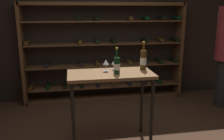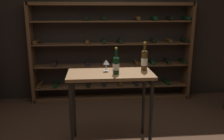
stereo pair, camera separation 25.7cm
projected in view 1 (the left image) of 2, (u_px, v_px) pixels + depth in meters
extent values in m
cube|color=black|center=(97.00, 29.00, 4.77)|extent=(5.57, 0.10, 2.80)
cube|color=brown|center=(23.00, 55.00, 4.44)|extent=(0.06, 0.32, 1.92)
cube|color=brown|center=(179.00, 50.00, 4.95)|extent=(0.06, 0.32, 1.92)
cube|color=brown|center=(105.00, 4.00, 4.46)|extent=(3.10, 0.32, 0.06)
cube|color=brown|center=(105.00, 97.00, 4.92)|extent=(3.10, 0.32, 0.06)
cube|color=brown|center=(105.00, 85.00, 4.86)|extent=(3.02, 0.32, 0.02)
cylinder|color=#4C3314|center=(31.00, 87.00, 4.61)|extent=(0.08, 0.30, 0.08)
cylinder|color=black|center=(48.00, 86.00, 4.66)|extent=(0.08, 0.30, 0.08)
cylinder|color=black|center=(65.00, 85.00, 4.71)|extent=(0.08, 0.30, 0.08)
cylinder|color=black|center=(81.00, 84.00, 4.77)|extent=(0.08, 0.30, 0.08)
cylinder|color=black|center=(97.00, 83.00, 4.82)|extent=(0.08, 0.30, 0.08)
cylinder|color=#4C3314|center=(113.00, 83.00, 4.87)|extent=(0.08, 0.30, 0.08)
cylinder|color=black|center=(128.00, 82.00, 4.93)|extent=(0.08, 0.30, 0.08)
cylinder|color=black|center=(143.00, 81.00, 4.98)|extent=(0.08, 0.30, 0.08)
cylinder|color=black|center=(158.00, 80.00, 5.03)|extent=(0.08, 0.30, 0.08)
cube|color=brown|center=(105.00, 65.00, 4.75)|extent=(3.02, 0.32, 0.02)
cylinder|color=black|center=(47.00, 64.00, 4.55)|extent=(0.08, 0.30, 0.08)
cylinder|color=black|center=(81.00, 63.00, 4.66)|extent=(0.08, 0.30, 0.08)
cylinder|color=#4C3314|center=(97.00, 63.00, 4.71)|extent=(0.08, 0.30, 0.08)
cylinder|color=#4C3314|center=(129.00, 61.00, 4.82)|extent=(0.08, 0.30, 0.08)
cylinder|color=black|center=(144.00, 61.00, 4.87)|extent=(0.08, 0.30, 0.08)
cylinder|color=black|center=(159.00, 60.00, 4.93)|extent=(0.08, 0.30, 0.08)
cylinder|color=black|center=(173.00, 60.00, 4.98)|extent=(0.08, 0.30, 0.08)
cube|color=brown|center=(105.00, 44.00, 4.65)|extent=(3.02, 0.32, 0.02)
cylinder|color=#4C3314|center=(27.00, 42.00, 4.39)|extent=(0.08, 0.30, 0.08)
cylinder|color=#4C3314|center=(80.00, 41.00, 4.55)|extent=(0.08, 0.30, 0.08)
cylinder|color=black|center=(97.00, 41.00, 4.61)|extent=(0.08, 0.30, 0.08)
cylinder|color=black|center=(113.00, 41.00, 4.66)|extent=(0.08, 0.30, 0.08)
cylinder|color=black|center=(145.00, 40.00, 4.77)|extent=(0.08, 0.30, 0.08)
cylinder|color=#4C3314|center=(160.00, 40.00, 4.82)|extent=(0.08, 0.30, 0.08)
cylinder|color=black|center=(175.00, 39.00, 4.88)|extent=(0.08, 0.30, 0.08)
cube|color=brown|center=(105.00, 21.00, 4.54)|extent=(3.02, 0.32, 0.02)
cylinder|color=black|center=(79.00, 18.00, 4.45)|extent=(0.08, 0.30, 0.08)
cylinder|color=black|center=(96.00, 18.00, 4.50)|extent=(0.08, 0.30, 0.08)
cylinder|color=#4C3314|center=(129.00, 18.00, 4.61)|extent=(0.08, 0.30, 0.08)
cylinder|color=black|center=(145.00, 18.00, 4.66)|extent=(0.08, 0.30, 0.08)
cylinder|color=black|center=(161.00, 18.00, 4.72)|extent=(0.08, 0.30, 0.08)
cylinder|color=black|center=(176.00, 18.00, 4.77)|extent=(0.08, 0.30, 0.08)
cube|color=brown|center=(111.00, 74.00, 3.05)|extent=(1.09, 0.54, 0.04)
cylinder|color=black|center=(73.00, 121.00, 2.88)|extent=(0.04, 0.04, 0.96)
cylinder|color=black|center=(152.00, 115.00, 3.04)|extent=(0.04, 0.04, 0.96)
cylinder|color=black|center=(73.00, 107.00, 3.30)|extent=(0.04, 0.04, 0.96)
cylinder|color=black|center=(142.00, 102.00, 3.46)|extent=(0.04, 0.04, 0.96)
cylinder|color=black|center=(224.00, 83.00, 4.49)|extent=(0.28, 0.28, 0.88)
cube|color=olive|center=(218.00, 27.00, 4.40)|extent=(0.05, 0.03, 0.54)
cylinder|color=#4C3314|center=(143.00, 60.00, 3.18)|extent=(0.08, 0.08, 0.26)
cone|color=#4C3314|center=(144.00, 50.00, 3.15)|extent=(0.08, 0.08, 0.03)
cylinder|color=#4C3314|center=(144.00, 46.00, 3.13)|extent=(0.03, 0.03, 0.08)
cylinder|color=#B7932D|center=(144.00, 42.00, 3.12)|extent=(0.03, 0.03, 0.02)
cylinder|color=silver|center=(143.00, 61.00, 3.18)|extent=(0.08, 0.08, 0.10)
cylinder|color=black|center=(117.00, 66.00, 2.97)|extent=(0.08, 0.08, 0.20)
cone|color=black|center=(117.00, 57.00, 2.95)|extent=(0.08, 0.08, 0.03)
cylinder|color=black|center=(117.00, 52.00, 2.93)|extent=(0.03, 0.03, 0.09)
cylinder|color=#B7932D|center=(117.00, 48.00, 2.92)|extent=(0.03, 0.03, 0.02)
cylinder|color=silver|center=(117.00, 67.00, 2.98)|extent=(0.08, 0.08, 0.08)
cylinder|color=silver|center=(114.00, 69.00, 3.21)|extent=(0.07, 0.07, 0.00)
cylinder|color=silver|center=(114.00, 67.00, 3.20)|extent=(0.01, 0.01, 0.07)
cone|color=silver|center=(114.00, 62.00, 3.18)|extent=(0.08, 0.08, 0.06)
cylinder|color=#590A14|center=(114.00, 63.00, 3.19)|extent=(0.04, 0.04, 0.02)
cylinder|color=silver|center=(106.00, 71.00, 3.12)|extent=(0.07, 0.07, 0.00)
cylinder|color=silver|center=(106.00, 68.00, 3.11)|extent=(0.01, 0.01, 0.09)
cone|color=silver|center=(106.00, 62.00, 3.09)|extent=(0.08, 0.08, 0.06)
cylinder|color=#590A14|center=(106.00, 63.00, 3.09)|extent=(0.04, 0.04, 0.02)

